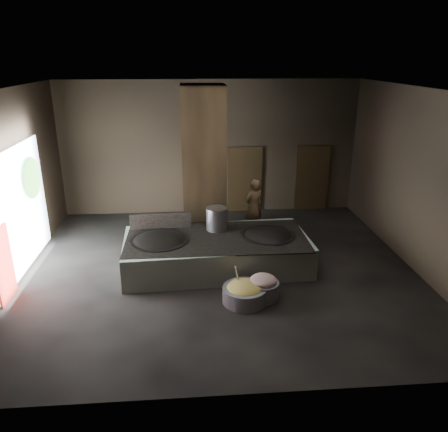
{
  "coord_description": "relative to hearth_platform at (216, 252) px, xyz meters",
  "views": [
    {
      "loc": [
        -0.7,
        -10.15,
        5.23
      ],
      "look_at": [
        0.16,
        0.57,
        1.25
      ],
      "focal_mm": 35.0,
      "sensor_mm": 36.0,
      "label": 1
    }
  ],
  "objects": [
    {
      "name": "wok_left",
      "position": [
        -1.45,
        -0.05,
        0.34
      ],
      "size": [
        1.48,
        1.48,
        0.41
      ],
      "primitive_type": "ellipsoid",
      "color": "black",
      "rests_on": "hearth_platform"
    },
    {
      "name": "meat_fill",
      "position": [
        0.95,
        -1.66,
        0.04
      ],
      "size": [
        0.61,
        0.61,
        0.23
      ],
      "primitive_type": "ellipsoid",
      "color": "#A36662",
      "rests_on": "meat_basin"
    },
    {
      "name": "splash_guard",
      "position": [
        -1.45,
        0.75,
        0.62
      ],
      "size": [
        1.64,
        0.16,
        0.41
      ],
      "primitive_type": "cube",
      "rotation": [
        0.0,
        0.0,
        0.06
      ],
      "color": "black",
      "rests_on": "hearth_platform"
    },
    {
      "name": "back_wall",
      "position": [
        0.07,
        4.41,
        1.84
      ],
      "size": [
        10.0,
        0.1,
        4.5
      ],
      "primitive_type": "cube",
      "color": "black",
      "rests_on": "ground"
    },
    {
      "name": "pillar",
      "position": [
        -0.23,
        1.76,
        1.84
      ],
      "size": [
        1.2,
        1.2,
        4.5
      ],
      "primitive_type": "cube",
      "color": "black",
      "rests_on": "ground"
    },
    {
      "name": "right_wall",
      "position": [
        5.12,
        -0.14,
        1.84
      ],
      "size": [
        0.1,
        9.0,
        4.5
      ],
      "primitive_type": "cube",
      "color": "black",
      "rests_on": "ground"
    },
    {
      "name": "left_wall",
      "position": [
        -4.98,
        -0.14,
        1.84
      ],
      "size": [
        0.1,
        9.0,
        4.5
      ],
      "primitive_type": "cube",
      "color": "black",
      "rests_on": "ground"
    },
    {
      "name": "left_opening",
      "position": [
        -4.88,
        0.06,
        1.19
      ],
      "size": [
        0.04,
        4.2,
        3.1
      ],
      "primitive_type": "cube",
      "color": "white",
      "rests_on": "ground"
    },
    {
      "name": "ladle",
      "position": [
        0.37,
        -1.65,
        0.14
      ],
      "size": [
        0.18,
        0.38,
        0.71
      ],
      "primitive_type": "cylinder",
      "rotation": [
        0.49,
        0.0,
        -0.39
      ],
      "color": "#9C9DA3",
      "rests_on": "veg_basin"
    },
    {
      "name": "wok_right",
      "position": [
        1.35,
        0.05,
        0.34
      ],
      "size": [
        1.38,
        1.38,
        0.39
      ],
      "primitive_type": "ellipsoid",
      "color": "black",
      "rests_on": "hearth_platform"
    },
    {
      "name": "front_wall",
      "position": [
        0.07,
        -4.69,
        1.84
      ],
      "size": [
        10.0,
        0.1,
        4.5
      ],
      "primitive_type": "cube",
      "color": "black",
      "rests_on": "ground"
    },
    {
      "name": "doorway_far",
      "position": [
        3.67,
        4.31,
        0.69
      ],
      "size": [
        1.18,
        0.08,
        2.38
      ],
      "primitive_type": "cube",
      "color": "black",
      "rests_on": "ground"
    },
    {
      "name": "doorway_near_glow",
      "position": [
        1.37,
        4.49,
        0.64
      ],
      "size": [
        0.84,
        0.04,
        1.99
      ],
      "primitive_type": "cube",
      "color": "#8C6647",
      "rests_on": "ground"
    },
    {
      "name": "tree_silhouette",
      "position": [
        -4.78,
        1.16,
        1.79
      ],
      "size": [
        0.28,
        1.1,
        1.1
      ],
      "primitive_type": "ellipsoid",
      "color": "#194714",
      "rests_on": "left_opening"
    },
    {
      "name": "cook",
      "position": [
        1.27,
        2.13,
        0.47
      ],
      "size": [
        0.76,
        0.66,
        1.75
      ],
      "primitive_type": "imported",
      "rotation": [
        0.0,
        0.0,
        3.61
      ],
      "color": "olive",
      "rests_on": "ground"
    },
    {
      "name": "stock_pot",
      "position": [
        0.05,
        0.55,
        0.72
      ],
      "size": [
        0.57,
        0.57,
        0.61
      ],
      "primitive_type": "cylinder",
      "color": "#9C9DA3",
      "rests_on": "hearth_platform"
    },
    {
      "name": "wok_left_rim",
      "position": [
        -1.45,
        -0.05,
        0.41
      ],
      "size": [
        1.51,
        1.51,
        0.05
      ],
      "primitive_type": "cylinder",
      "color": "black",
      "rests_on": "hearth_platform"
    },
    {
      "name": "platform_cap",
      "position": [
        0.0,
        0.0,
        0.41
      ],
      "size": [
        4.6,
        2.21,
        0.03
      ],
      "primitive_type": "cube",
      "color": "black",
      "rests_on": "hearth_platform"
    },
    {
      "name": "doorway_far_glow",
      "position": [
        3.38,
        4.39,
        0.64
      ],
      "size": [
        0.79,
        0.04,
        1.87
      ],
      "primitive_type": "cube",
      "color": "#8C6647",
      "rests_on": "ground"
    },
    {
      "name": "meat_basin",
      "position": [
        0.95,
        -1.66,
        -0.21
      ],
      "size": [
        0.82,
        0.82,
        0.4
      ],
      "primitive_type": "cylinder",
      "rotation": [
        0.0,
        0.0,
        0.13
      ],
      "color": "gray",
      "rests_on": "ground"
    },
    {
      "name": "pavilion_sliver",
      "position": [
        -4.81,
        -1.24,
        0.44
      ],
      "size": [
        0.05,
        0.9,
        1.7
      ],
      "primitive_type": "cube",
      "color": "maroon",
      "rests_on": "ground"
    },
    {
      "name": "veg_basin",
      "position": [
        0.52,
        -1.8,
        -0.22
      ],
      "size": [
        1.04,
        1.04,
        0.37
      ],
      "primitive_type": "cylinder",
      "rotation": [
        0.0,
        0.0,
        0.04
      ],
      "color": "gray",
      "rests_on": "ground"
    },
    {
      "name": "ceiling",
      "position": [
        0.07,
        -0.14,
        4.14
      ],
      "size": [
        10.0,
        9.0,
        0.1
      ],
      "primitive_type": "cube",
      "color": "black",
      "rests_on": "back_wall"
    },
    {
      "name": "doorway_near",
      "position": [
        1.27,
        4.31,
        0.69
      ],
      "size": [
        1.18,
        0.08,
        2.38
      ],
      "primitive_type": "cube",
      "color": "black",
      "rests_on": "ground"
    },
    {
      "name": "veg_fill",
      "position": [
        0.52,
        -1.8,
        -0.06
      ],
      "size": [
        0.82,
        0.82,
        0.25
      ],
      "primitive_type": "ellipsoid",
      "color": "#97B055",
      "rests_on": "veg_basin"
    },
    {
      "name": "wok_right_rim",
      "position": [
        1.35,
        0.05,
        0.41
      ],
      "size": [
        1.41,
        1.41,
        0.05
      ],
      "primitive_type": "cylinder",
      "color": "black",
      "rests_on": "hearth_platform"
    },
    {
      "name": "hearth_platform",
      "position": [
        0.0,
        0.0,
        0.0
      ],
      "size": [
        4.82,
        2.52,
        0.82
      ],
      "primitive_type": "cube",
      "rotation": [
        0.0,
        0.0,
        0.06
      ],
      "color": "silver",
      "rests_on": "ground"
    },
    {
      "name": "floor",
      "position": [
        0.07,
        -0.14,
        -0.46
      ],
      "size": [
        10.0,
        9.0,
        0.1
      ],
      "primitive_type": "cube",
      "color": "black",
      "rests_on": "ground"
    }
  ]
}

